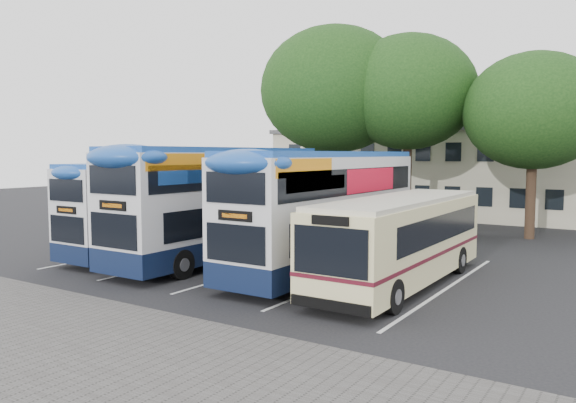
% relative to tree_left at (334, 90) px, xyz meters
% --- Properties ---
extents(ground, '(120.00, 120.00, 0.00)m').
position_rel_tree_left_xyz_m(ground, '(7.39, -16.94, -8.17)').
color(ground, black).
rests_on(ground, ground).
extents(paving_strip, '(40.00, 6.00, 0.01)m').
position_rel_tree_left_xyz_m(paving_strip, '(5.39, -21.94, -8.16)').
color(paving_strip, '#595654').
rests_on(paving_strip, ground).
extents(bay_lines, '(14.12, 11.00, 0.01)m').
position_rel_tree_left_xyz_m(bay_lines, '(3.64, -11.94, -8.16)').
color(bay_lines, silver).
rests_on(bay_lines, ground).
extents(depot_building, '(32.40, 8.40, 6.20)m').
position_rel_tree_left_xyz_m(depot_building, '(7.39, 10.05, -5.01)').
color(depot_building, '#AEA98C').
rests_on(depot_building, ground).
extents(tree_left, '(8.84, 8.84, 11.93)m').
position_rel_tree_left_xyz_m(tree_left, '(0.00, 0.00, 0.00)').
color(tree_left, black).
rests_on(tree_left, ground).
extents(tree_mid, '(7.66, 7.66, 11.12)m').
position_rel_tree_left_xyz_m(tree_mid, '(4.32, 0.82, -0.32)').
color(tree_mid, black).
rests_on(tree_mid, ground).
extents(tree_right, '(7.01, 7.01, 9.54)m').
position_rel_tree_left_xyz_m(tree_right, '(10.92, 1.03, -1.62)').
color(tree_right, black).
rests_on(tree_right, ground).
extents(bus_dd_left, '(2.33, 9.60, 4.00)m').
position_rel_tree_left_xyz_m(bus_dd_left, '(-2.03, -12.21, -5.96)').
color(bus_dd_left, '#0F1A37').
rests_on(bus_dd_left, ground).
extents(bus_dd_mid, '(2.70, 11.13, 4.64)m').
position_rel_tree_left_xyz_m(bus_dd_mid, '(1.21, -11.99, -5.61)').
color(bus_dd_mid, '#0F1A37').
rests_on(bus_dd_mid, ground).
extents(bus_dd_right, '(2.60, 10.74, 4.48)m').
position_rel_tree_left_xyz_m(bus_dd_right, '(5.97, -11.74, -5.70)').
color(bus_dd_right, '#0F1A37').
rests_on(bus_dd_right, ground).
extents(bus_single, '(2.51, 9.88, 2.95)m').
position_rel_tree_left_xyz_m(bus_single, '(9.17, -12.23, -6.50)').
color(bus_single, beige).
rests_on(bus_single, ground).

